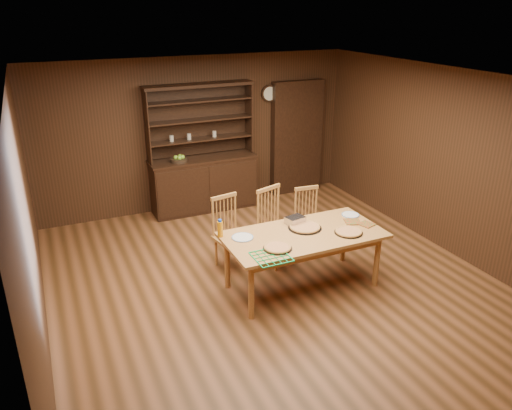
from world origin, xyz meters
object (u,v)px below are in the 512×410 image
china_hutch (203,177)px  chair_left (228,229)px  juice_bottle (220,229)px  dining_table (303,239)px  chair_center (273,223)px  chair_right (308,217)px

china_hutch → chair_left: bearing=-99.5°
china_hutch → juice_bottle: china_hutch is taller
dining_table → chair_center: 0.79m
china_hutch → chair_right: china_hutch is taller
chair_center → juice_bottle: bearing=-173.5°
chair_right → juice_bottle: 1.71m
chair_left → chair_right: size_ratio=1.07×
chair_right → china_hutch: bearing=119.4°
dining_table → juice_bottle: juice_bottle is taller
china_hutch → chair_center: 2.23m
dining_table → chair_center: bearing=92.5°
chair_left → china_hutch: bearing=70.0°
chair_left → dining_table: bearing=-66.0°
chair_center → juice_bottle: 1.06m
chair_left → chair_center: size_ratio=0.93×
chair_right → juice_bottle: juice_bottle is taller
chair_left → chair_right: bearing=-11.1°
china_hutch → chair_center: bearing=-83.2°
chair_left → chair_center: (0.61, -0.15, 0.04)m
juice_bottle → chair_right: bearing=20.1°
chair_left → chair_center: 0.63m
dining_table → chair_center: chair_center is taller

